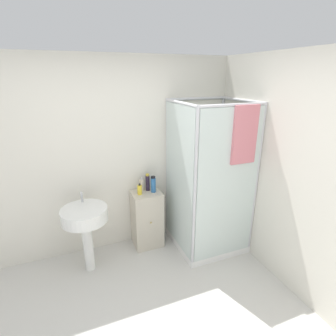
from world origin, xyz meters
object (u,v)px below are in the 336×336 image
(sink, at_px, (85,221))
(soap_dispenser, at_px, (140,190))
(shampoo_bottle_tall_black, at_px, (148,182))
(lotion_bottle_white, at_px, (142,185))
(shampoo_bottle_blue, at_px, (153,184))

(sink, distance_m, soap_dispenser, 0.77)
(shampoo_bottle_tall_black, distance_m, lotion_bottle_white, 0.09)
(shampoo_bottle_tall_black, xyz_separation_m, lotion_bottle_white, (-0.08, 0.01, -0.03))
(shampoo_bottle_blue, relative_size, lotion_bottle_white, 1.16)
(shampoo_bottle_tall_black, height_order, shampoo_bottle_blue, shampoo_bottle_tall_black)
(sink, bearing_deg, shampoo_bottle_blue, 13.25)
(sink, distance_m, shampoo_bottle_tall_black, 0.93)
(sink, height_order, soap_dispenser, sink)
(shampoo_bottle_blue, bearing_deg, lotion_bottle_white, 144.91)
(soap_dispenser, bearing_deg, shampoo_bottle_tall_black, 31.20)
(soap_dispenser, relative_size, shampoo_bottle_blue, 0.71)
(sink, bearing_deg, shampoo_bottle_tall_black, 18.94)
(sink, relative_size, soap_dispenser, 6.12)
(shampoo_bottle_tall_black, bearing_deg, shampoo_bottle_blue, -56.36)
(sink, bearing_deg, lotion_bottle_white, 21.62)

